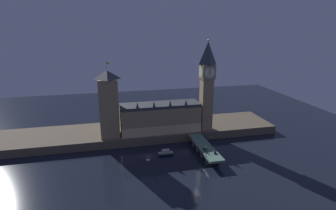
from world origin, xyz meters
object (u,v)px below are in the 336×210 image
at_px(victoria_tower, 109,104).
at_px(pedestrian_mid_walk, 211,144).
at_px(car_northbound_trail, 205,149).
at_px(street_lamp_mid, 212,140).
at_px(car_southbound_lead, 214,152).
at_px(boat_upstream, 166,153).
at_px(street_lamp_near, 206,150).
at_px(clock_tower, 207,83).
at_px(street_lamp_far, 192,134).

distance_m(victoria_tower, pedestrian_mid_walk, 79.56).
xyz_separation_m(car_northbound_trail, street_lamp_mid, (7.06, 6.46, 3.63)).
xyz_separation_m(car_southbound_lead, boat_upstream, (-29.34, 15.63, -4.95)).
distance_m(car_northbound_trail, boat_upstream, 27.39).
bearing_deg(victoria_tower, car_northbound_trail, -33.14).
bearing_deg(pedestrian_mid_walk, street_lamp_near, -122.90).
bearing_deg(clock_tower, victoria_tower, 177.97).
relative_size(pedestrian_mid_walk, street_lamp_far, 0.31).
bearing_deg(car_northbound_trail, boat_upstream, 157.62).
bearing_deg(car_northbound_trail, car_southbound_lead, -50.47).
bearing_deg(clock_tower, car_northbound_trail, -110.36).
bearing_deg(car_northbound_trail, street_lamp_mid, 42.45).
height_order(car_northbound_trail, boat_upstream, car_northbound_trail).
bearing_deg(boat_upstream, street_lamp_far, 26.14).
bearing_deg(clock_tower, street_lamp_mid, -102.38).
bearing_deg(boat_upstream, pedestrian_mid_walk, -7.51).
bearing_deg(car_southbound_lead, clock_tower, 77.59).
bearing_deg(street_lamp_near, car_northbound_trail, 72.39).
height_order(victoria_tower, car_southbound_lead, victoria_tower).
relative_size(street_lamp_mid, street_lamp_far, 1.16).
relative_size(clock_tower, street_lamp_mid, 10.22).
bearing_deg(clock_tower, street_lamp_far, -135.67).
height_order(pedestrian_mid_walk, street_lamp_near, street_lamp_near).
relative_size(pedestrian_mid_walk, boat_upstream, 0.16).
relative_size(car_southbound_lead, street_lamp_mid, 0.61).
xyz_separation_m(street_lamp_near, street_lamp_mid, (9.68, 14.72, 0.20)).
relative_size(car_southbound_lead, pedestrian_mid_walk, 2.29).
relative_size(victoria_tower, street_lamp_near, 8.46).
relative_size(car_southbound_lead, boat_upstream, 0.36).
bearing_deg(pedestrian_mid_walk, clock_tower, 77.06).
bearing_deg(victoria_tower, street_lamp_near, -39.47).
relative_size(pedestrian_mid_walk, street_lamp_mid, 0.27).
distance_m(street_lamp_far, boat_upstream, 26.09).
distance_m(clock_tower, boat_upstream, 63.30).
relative_size(street_lamp_mid, boat_upstream, 0.59).
bearing_deg(clock_tower, street_lamp_near, -109.87).
xyz_separation_m(street_lamp_near, boat_upstream, (-22.27, 18.51, -8.45)).
bearing_deg(boat_upstream, car_southbound_lead, -28.05).
bearing_deg(street_lamp_mid, street_lamp_near, -123.34).
relative_size(car_northbound_trail, boat_upstream, 0.40).
height_order(clock_tower, street_lamp_far, clock_tower).
bearing_deg(street_lamp_near, boat_upstream, 140.27).
bearing_deg(victoria_tower, street_lamp_far, -17.74).
height_order(victoria_tower, street_lamp_far, victoria_tower).
bearing_deg(pedestrian_mid_walk, street_lamp_far, 121.61).
distance_m(clock_tower, street_lamp_near, 58.98).
xyz_separation_m(clock_tower, car_southbound_lead, (-9.38, -42.62, -37.24)).
distance_m(car_southbound_lead, street_lamp_near, 8.39).
height_order(victoria_tower, street_lamp_mid, victoria_tower).
height_order(car_southbound_lead, street_lamp_far, street_lamp_far).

